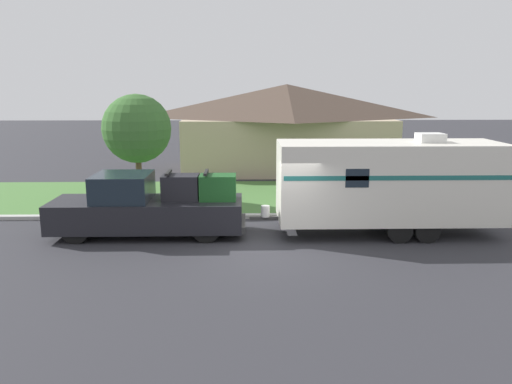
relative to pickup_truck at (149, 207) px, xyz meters
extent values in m
plane|color=#2D2D33|center=(4.07, -1.70, -0.92)|extent=(120.00, 120.00, 0.00)
cube|color=#ADADA8|center=(4.07, 2.05, -0.85)|extent=(80.00, 0.30, 0.14)
cube|color=#477538|center=(4.07, 5.70, -0.90)|extent=(80.00, 7.00, 0.03)
cube|color=tan|center=(5.49, 13.03, 0.58)|extent=(11.41, 6.35, 2.99)
pyramid|color=#4C3D33|center=(5.49, 13.03, 3.01)|extent=(12.32, 6.85, 1.87)
cube|color=#4C3828|center=(5.49, 9.88, 0.13)|extent=(1.00, 0.06, 2.10)
cylinder|color=black|center=(-2.10, -0.82, -0.47)|extent=(0.89, 0.28, 0.89)
cylinder|color=black|center=(-2.10, 0.82, -0.47)|extent=(0.89, 0.28, 0.89)
cylinder|color=black|center=(1.89, -0.82, -0.47)|extent=(0.89, 0.28, 0.89)
cylinder|color=black|center=(1.89, 0.82, -0.47)|extent=(0.89, 0.28, 0.89)
cube|color=black|center=(-1.39, 0.00, -0.21)|extent=(3.35, 2.00, 0.92)
cube|color=#19232D|center=(-0.79, 0.00, 0.66)|extent=(1.74, 1.84, 0.84)
cube|color=black|center=(1.63, 0.00, -0.21)|extent=(2.70, 2.00, 0.92)
cube|color=#333333|center=(3.04, 0.00, -0.55)|extent=(0.12, 1.80, 0.20)
cube|color=black|center=(1.04, 0.00, 0.64)|extent=(1.15, 0.84, 0.80)
cube|color=black|center=(0.67, 0.00, 1.12)|extent=(0.10, 0.92, 0.08)
cube|color=#194C1E|center=(2.23, 0.00, 0.64)|extent=(1.15, 0.84, 0.80)
cube|color=black|center=(1.86, 0.00, 1.12)|extent=(0.10, 0.92, 0.08)
cylinder|color=black|center=(7.82, -1.03, -0.53)|extent=(0.77, 0.22, 0.77)
cylinder|color=black|center=(7.82, 1.03, -0.53)|extent=(0.77, 0.22, 0.77)
cylinder|color=black|center=(8.67, -1.03, -0.53)|extent=(0.77, 0.22, 0.77)
cylinder|color=black|center=(8.67, 1.03, -0.53)|extent=(0.77, 0.22, 0.77)
cube|color=silver|center=(7.68, 0.00, 0.82)|extent=(7.04, 2.33, 2.50)
cube|color=#1E6660|center=(7.68, -1.17, 1.13)|extent=(6.90, 0.01, 0.14)
cube|color=#383838|center=(3.70, 0.00, -0.38)|extent=(0.93, 0.12, 0.10)
cylinder|color=silver|center=(3.74, 0.00, -0.15)|extent=(0.28, 0.28, 0.36)
cube|color=silver|center=(8.95, 0.00, 2.21)|extent=(0.80, 0.68, 0.28)
cube|color=#19232D|center=(6.41, -1.17, 1.13)|extent=(0.70, 0.01, 0.56)
cylinder|color=brown|center=(12.51, 3.14, -0.37)|extent=(0.09, 0.09, 1.08)
cube|color=silver|center=(12.51, 3.14, 0.28)|extent=(0.48, 0.20, 0.22)
cylinder|color=brown|center=(-1.30, 4.92, 0.08)|extent=(0.24, 0.24, 1.99)
sphere|color=#38662D|center=(-1.30, 4.92, 2.12)|extent=(2.80, 2.80, 2.80)
camera|label=1|loc=(3.08, -15.59, 3.75)|focal=35.00mm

